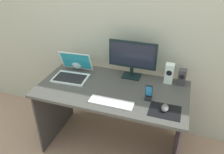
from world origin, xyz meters
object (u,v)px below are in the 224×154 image
speaker_right (182,77)px  mouse (165,108)px  keyboard_external (111,102)px  laptop (72,72)px  monitor (132,58)px  fishbowl (78,62)px  phone_in_dock (148,94)px  speaker_near_monitor (169,73)px

speaker_right → mouse: (-0.10, -0.44, -0.06)m
speaker_right → mouse: bearing=-102.3°
keyboard_external → laptop: bearing=149.4°
monitor → fishbowl: monitor is taller
phone_in_dock → monitor: bearing=124.9°
mouse → phone_in_dock: (-0.15, 0.11, 0.03)m
mouse → phone_in_dock: 0.19m
monitor → mouse: monitor is taller
laptop → fishbowl: size_ratio=2.37×
speaker_right → phone_in_dock: size_ratio=1.12×
monitor → phone_in_dock: size_ratio=3.37×
monitor → speaker_right: bearing=0.8°
monitor → keyboard_external: bearing=-96.3°
laptop → mouse: bearing=-15.0°
monitor → keyboard_external: size_ratio=1.24×
mouse → laptop: bearing=165.0°
monitor → mouse: 0.61m
monitor → mouse: size_ratio=4.68×
speaker_right → phone_in_dock: bearing=-126.6°
keyboard_external → phone_in_dock: bearing=28.8°
phone_in_dock → keyboard_external: bearing=-151.3°
fishbowl → mouse: bearing=-24.0°
monitor → fishbowl: 0.60m
speaker_right → phone_in_dock: 0.42m
phone_in_dock → speaker_right: bearing=53.4°
monitor → laptop: monitor is taller
speaker_right → speaker_near_monitor: bearing=180.0°
fishbowl → mouse: (0.97, -0.43, -0.05)m
laptop → phone_in_dock: (0.80, -0.15, 0.00)m
speaker_near_monitor → mouse: 0.45m
speaker_near_monitor → phone_in_dock: 0.37m
keyboard_external → phone_in_dock: phone_in_dock is taller
monitor → fishbowl: bearing=-179.6°
mouse → keyboard_external: bearing=-173.4°
laptop → mouse: laptop is taller
speaker_near_monitor → keyboard_external: speaker_near_monitor is taller
speaker_near_monitor → laptop: bearing=-168.6°
speaker_right → keyboard_external: size_ratio=0.41×
fishbowl → phone_in_dock: 0.88m
mouse → phone_in_dock: bearing=145.7°
laptop → fishbowl: 0.18m
fishbowl → mouse: 1.06m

